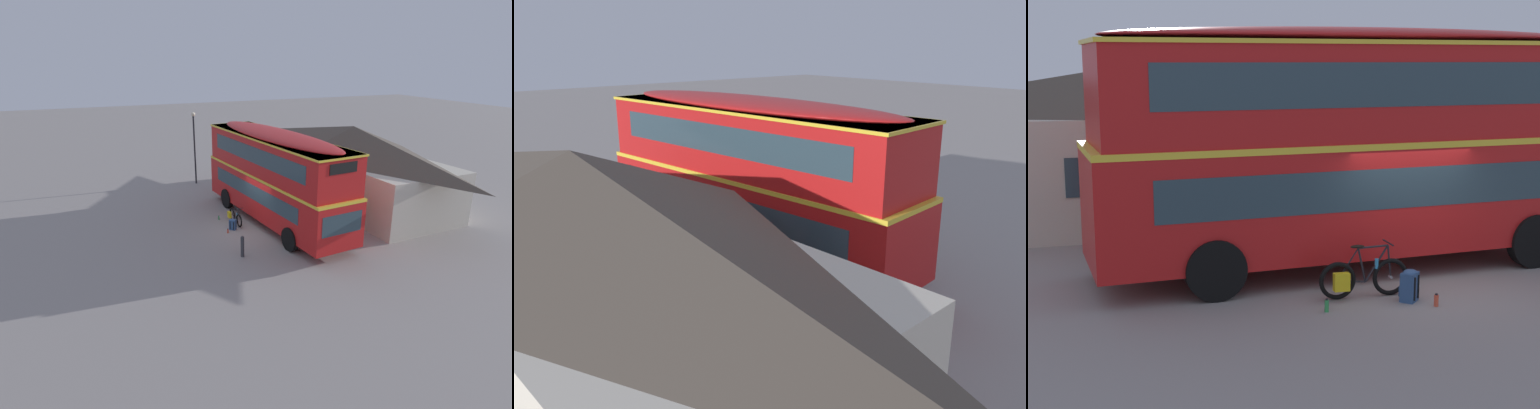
{
  "view_description": "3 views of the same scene",
  "coord_description": "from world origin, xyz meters",
  "views": [
    {
      "loc": [
        18.61,
        -7.75,
        8.36
      ],
      "look_at": [
        0.4,
        -0.02,
        1.5
      ],
      "focal_mm": 30.4,
      "sensor_mm": 36.0,
      "label": 1
    },
    {
      "loc": [
        -12.67,
        11.19,
        6.39
      ],
      "look_at": [
        -0.69,
        0.88,
        1.52
      ],
      "focal_mm": 38.07,
      "sensor_mm": 36.0,
      "label": 2
    },
    {
      "loc": [
        -5.78,
        -13.02,
        4.17
      ],
      "look_at": [
        -2.35,
        0.7,
        1.52
      ],
      "focal_mm": 54.28,
      "sensor_mm": 36.0,
      "label": 3
    }
  ],
  "objects": [
    {
      "name": "touring_bicycle",
      "position": [
        -1.24,
        -0.52,
        0.37
      ],
      "size": [
        1.68,
        0.48,
        0.99
      ],
      "color": "black",
      "rests_on": "ground"
    },
    {
      "name": "pub_building",
      "position": [
        -2.65,
        7.53,
        2.24
      ],
      "size": [
        13.79,
        6.1,
        4.38
      ],
      "color": "beige",
      "rests_on": "ground"
    },
    {
      "name": "backpack_on_ground",
      "position": [
        -0.49,
        -0.91,
        0.29
      ],
      "size": [
        0.4,
        0.41,
        0.57
      ],
      "color": "#2D4C7A",
      "rests_on": "ground"
    },
    {
      "name": "double_decker_bus",
      "position": [
        -0.57,
        1.46,
        2.65
      ],
      "size": [
        10.95,
        3.57,
        4.79
      ],
      "color": "black",
      "rests_on": "ground"
    },
    {
      "name": "water_bottle_green_metal",
      "position": [
        -2.07,
        -1.13,
        0.11
      ],
      "size": [
        0.07,
        0.07,
        0.23
      ],
      "color": "green",
      "rests_on": "ground"
    },
    {
      "name": "ground_plane",
      "position": [
        0.0,
        0.0,
        0.0
      ],
      "size": [
        120.0,
        120.0,
        0.0
      ],
      "primitive_type": "plane",
      "color": "gray"
    },
    {
      "name": "water_bottle_red_squeeze",
      "position": [
        -0.15,
        -1.3,
        0.11
      ],
      "size": [
        0.08,
        0.08,
        0.23
      ],
      "color": "#D84C33",
      "rests_on": "ground"
    }
  ]
}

